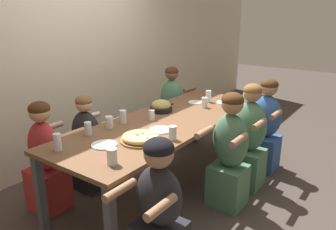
{
  "coord_description": "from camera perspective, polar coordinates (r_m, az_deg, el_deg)",
  "views": [
    {
      "loc": [
        -2.68,
        -1.92,
        1.87
      ],
      "look_at": [
        0.0,
        0.0,
        0.83
      ],
      "focal_mm": 35.0,
      "sensor_mm": 36.0,
      "label": 1
    }
  ],
  "objects": [
    {
      "name": "ground_plane",
      "position": [
        3.79,
        0.0,
        -12.12
      ],
      "size": [
        18.0,
        18.0,
        0.0
      ],
      "primitive_type": "plane",
      "color": "#423833",
      "rests_on": "ground"
    },
    {
      "name": "restaurant_back_panel",
      "position": [
        4.32,
        -16.35,
        13.17
      ],
      "size": [
        10.0,
        0.06,
        3.2
      ],
      "primitive_type": "cube",
      "color": "beige",
      "rests_on": "ground"
    },
    {
      "name": "dining_table",
      "position": [
        3.49,
        0.0,
        -1.84
      ],
      "size": [
        2.72,
        0.97,
        0.78
      ],
      "color": "brown",
      "rests_on": "ground"
    },
    {
      "name": "pizza_board_main",
      "position": [
        2.89,
        -4.79,
        -4.0
      ],
      "size": [
        0.36,
        0.36,
        0.06
      ],
      "color": "#996B42",
      "rests_on": "dining_table"
    },
    {
      "name": "skillet_bowl",
      "position": [
        3.74,
        -1.22,
        1.5
      ],
      "size": [
        0.37,
        0.25,
        0.14
      ],
      "color": "black",
      "rests_on": "dining_table"
    },
    {
      "name": "empty_plate_a",
      "position": [
        4.17,
        9.91,
        2.17
      ],
      "size": [
        0.21,
        0.21,
        0.02
      ],
      "color": "white",
      "rests_on": "dining_table"
    },
    {
      "name": "empty_plate_b",
      "position": [
        3.15,
        -1.33,
        -2.6
      ],
      "size": [
        0.23,
        0.23,
        0.02
      ],
      "color": "white",
      "rests_on": "dining_table"
    },
    {
      "name": "empty_plate_c",
      "position": [
        2.85,
        -11.04,
        -5.11
      ],
      "size": [
        0.22,
        0.22,
        0.02
      ],
      "color": "white",
      "rests_on": "dining_table"
    },
    {
      "name": "empty_plate_d",
      "position": [
        4.13,
        4.81,
        2.23
      ],
      "size": [
        0.18,
        0.18,
        0.02
      ],
      "color": "white",
      "rests_on": "dining_table"
    },
    {
      "name": "cocktail_glass_blue",
      "position": [
        3.45,
        -2.88,
        -0.08
      ],
      "size": [
        0.06,
        0.06,
        0.13
      ],
      "color": "silver",
      "rests_on": "dining_table"
    },
    {
      "name": "drinking_glass_a",
      "position": [
        3.37,
        -7.85,
        -0.46
      ],
      "size": [
        0.07,
        0.07,
        0.14
      ],
      "color": "silver",
      "rests_on": "dining_table"
    },
    {
      "name": "drinking_glass_b",
      "position": [
        4.26,
        13.33,
        2.92
      ],
      "size": [
        0.07,
        0.07,
        0.1
      ],
      "color": "silver",
      "rests_on": "dining_table"
    },
    {
      "name": "drinking_glass_c",
      "position": [
        2.91,
        0.79,
        -3.29
      ],
      "size": [
        0.07,
        0.07,
        0.13
      ],
      "color": "silver",
      "rests_on": "dining_table"
    },
    {
      "name": "drinking_glass_d",
      "position": [
        2.48,
        -9.71,
        -7.34
      ],
      "size": [
        0.08,
        0.08,
        0.13
      ],
      "color": "silver",
      "rests_on": "dining_table"
    },
    {
      "name": "drinking_glass_e",
      "position": [
        2.83,
        -18.68,
        -4.66
      ],
      "size": [
        0.06,
        0.06,
        0.15
      ],
      "color": "silver",
      "rests_on": "dining_table"
    },
    {
      "name": "drinking_glass_f",
      "position": [
        4.17,
        7.04,
        3.11
      ],
      "size": [
        0.07,
        0.07,
        0.15
      ],
      "color": "silver",
      "rests_on": "dining_table"
    },
    {
      "name": "drinking_glass_g",
      "position": [
        3.93,
        6.37,
        2.06
      ],
      "size": [
        0.07,
        0.07,
        0.12
      ],
      "color": "silver",
      "rests_on": "dining_table"
    },
    {
      "name": "drinking_glass_h",
      "position": [
        3.11,
        -13.75,
        -2.4
      ],
      "size": [
        0.07,
        0.07,
        0.12
      ],
      "color": "silver",
      "rests_on": "dining_table"
    },
    {
      "name": "drinking_glass_i",
      "position": [
        3.25,
        -10.19,
        -1.35
      ],
      "size": [
        0.08,
        0.08,
        0.12
      ],
      "color": "silver",
      "rests_on": "dining_table"
    },
    {
      "name": "diner_near_right",
      "position": [
        4.14,
        16.58,
        -2.23
      ],
      "size": [
        0.51,
        0.4,
        1.14
      ],
      "rotation": [
        0.0,
        0.0,
        1.57
      ],
      "color": "#2D5193",
      "rests_on": "ground"
    },
    {
      "name": "diner_near_center",
      "position": [
        3.26,
        10.61,
        -6.83
      ],
      "size": [
        0.51,
        0.4,
        1.17
      ],
      "rotation": [
        0.0,
        0.0,
        1.57
      ],
      "color": "#477556",
      "rests_on": "ground"
    },
    {
      "name": "diner_far_right",
      "position": [
        4.78,
        0.66,
        1.03
      ],
      "size": [
        0.51,
        0.4,
        1.14
      ],
      "rotation": [
        0.0,
        0.0,
        -1.57
      ],
      "color": "#477556",
      "rests_on": "ground"
    },
    {
      "name": "diner_near_left",
      "position": [
        2.42,
        -1.59,
        -16.89
      ],
      "size": [
        0.51,
        0.4,
        1.08
      ],
      "rotation": [
        0.0,
        0.0,
        1.57
      ],
      "color": "#232328",
      "rests_on": "ground"
    },
    {
      "name": "diner_far_left",
      "position": [
        3.38,
        -20.51,
        -7.53
      ],
      "size": [
        0.51,
        0.4,
        1.1
      ],
      "rotation": [
        0.0,
        0.0,
        -1.57
      ],
      "color": "#B22D2D",
      "rests_on": "ground"
    },
    {
      "name": "diner_far_midleft",
      "position": [
        3.67,
        -13.84,
        -5.43
      ],
      "size": [
        0.51,
        0.4,
        1.05
      ],
      "rotation": [
        0.0,
        0.0,
        -1.57
      ],
      "color": "#232328",
      "rests_on": "ground"
    },
    {
      "name": "diner_near_midright",
      "position": [
        3.68,
        13.88,
        -4.34
      ],
      "size": [
        0.51,
        0.4,
        1.17
      ],
      "rotation": [
        0.0,
        0.0,
        1.57
      ],
      "color": "#477556",
      "rests_on": "ground"
    }
  ]
}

